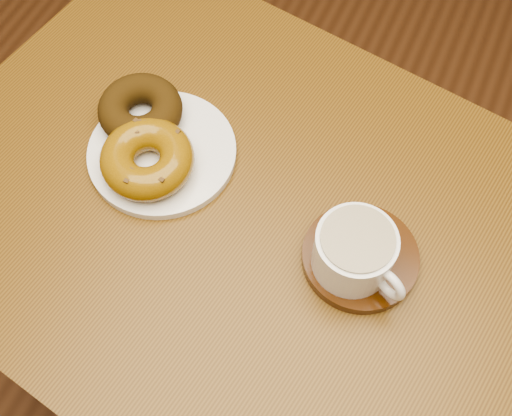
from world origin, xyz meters
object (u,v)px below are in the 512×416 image
at_px(cafe_table, 244,252).
at_px(donut_plate, 162,152).
at_px(coffee_cup, 355,252).
at_px(saucer, 360,257).

relative_size(cafe_table, donut_plate, 4.84).
distance_m(donut_plate, coffee_cup, 0.30).
distance_m(donut_plate, saucer, 0.31).
height_order(saucer, coffee_cup, coffee_cup).
xyz_separation_m(donut_plate, coffee_cup, (0.30, -0.05, 0.04)).
height_order(cafe_table, saucer, saucer).
bearing_deg(donut_plate, cafe_table, -13.90).
bearing_deg(coffee_cup, saucer, 92.03).
relative_size(donut_plate, coffee_cup, 1.65).
xyz_separation_m(cafe_table, donut_plate, (-0.14, 0.03, 0.14)).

